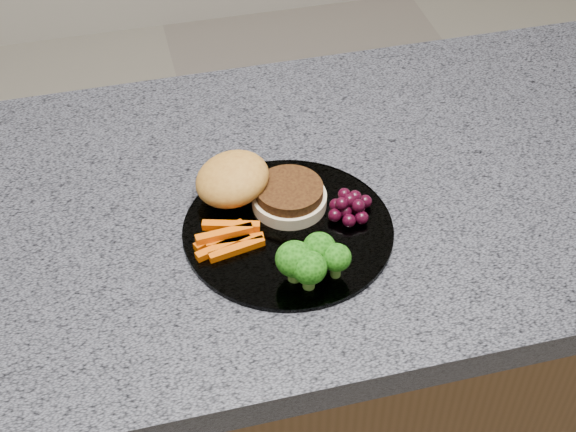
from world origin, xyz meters
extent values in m
cube|color=#4F341B|center=(0.00, 0.00, 0.43)|extent=(1.20, 0.60, 0.86)
cube|color=#54555F|center=(0.00, 0.00, 0.88)|extent=(1.20, 0.60, 0.04)
cylinder|color=white|center=(-0.02, -0.07, 0.90)|extent=(0.26, 0.26, 0.01)
cylinder|color=beige|center=(-0.01, -0.03, 0.91)|extent=(0.12, 0.12, 0.02)
cylinder|color=#40240C|center=(-0.01, -0.03, 0.93)|extent=(0.10, 0.10, 0.01)
ellipsoid|color=#B17B2C|center=(-0.08, 0.00, 0.93)|extent=(0.12, 0.12, 0.05)
cube|color=#D14E03|center=(-0.10, -0.07, 0.91)|extent=(0.07, 0.02, 0.01)
cube|color=#D14E03|center=(-0.09, -0.08, 0.91)|extent=(0.07, 0.01, 0.01)
cube|color=#D14E03|center=(-0.11, -0.08, 0.91)|extent=(0.07, 0.03, 0.01)
cube|color=#D14E03|center=(-0.09, -0.06, 0.92)|extent=(0.07, 0.03, 0.01)
cube|color=#D14E03|center=(-0.10, -0.07, 0.92)|extent=(0.07, 0.02, 0.01)
cube|color=#D14E03|center=(-0.09, -0.09, 0.91)|extent=(0.07, 0.02, 0.01)
cube|color=#D14E03|center=(-0.11, -0.07, 0.91)|extent=(0.07, 0.04, 0.01)
cylinder|color=#568731|center=(-0.04, -0.15, 0.92)|extent=(0.02, 0.02, 0.02)
ellipsoid|color=#0D3707|center=(-0.04, -0.15, 0.94)|extent=(0.04, 0.04, 0.04)
cylinder|color=#568731|center=(0.00, -0.14, 0.92)|extent=(0.01, 0.01, 0.02)
ellipsoid|color=#0D3707|center=(0.00, -0.14, 0.94)|extent=(0.04, 0.04, 0.03)
cylinder|color=#568731|center=(-0.02, -0.17, 0.92)|extent=(0.01, 0.01, 0.02)
ellipsoid|color=#0D3707|center=(-0.02, -0.17, 0.94)|extent=(0.04, 0.04, 0.04)
cylinder|color=#568731|center=(0.01, -0.16, 0.92)|extent=(0.01, 0.01, 0.02)
ellipsoid|color=#0D3707|center=(0.01, -0.16, 0.94)|extent=(0.03, 0.03, 0.03)
sphere|color=black|center=(0.05, -0.07, 0.91)|extent=(0.02, 0.02, 0.02)
sphere|color=black|center=(0.07, -0.07, 0.91)|extent=(0.02, 0.02, 0.02)
sphere|color=black|center=(0.06, -0.05, 0.91)|extent=(0.02, 0.02, 0.02)
sphere|color=black|center=(0.04, -0.05, 0.91)|extent=(0.02, 0.02, 0.02)
sphere|color=black|center=(0.04, -0.07, 0.91)|extent=(0.02, 0.02, 0.02)
sphere|color=black|center=(0.05, -0.08, 0.91)|extent=(0.02, 0.02, 0.02)
sphere|color=black|center=(0.07, -0.08, 0.91)|extent=(0.02, 0.02, 0.02)
sphere|color=black|center=(0.08, -0.05, 0.91)|extent=(0.02, 0.02, 0.02)
sphere|color=black|center=(0.06, -0.06, 0.93)|extent=(0.02, 0.02, 0.02)
sphere|color=black|center=(0.05, -0.06, 0.93)|extent=(0.02, 0.02, 0.02)
sphere|color=black|center=(0.06, -0.07, 0.93)|extent=(0.02, 0.02, 0.02)
sphere|color=black|center=(0.05, -0.05, 0.93)|extent=(0.02, 0.02, 0.02)
sphere|color=black|center=(0.06, -0.06, 0.93)|extent=(0.02, 0.02, 0.02)
camera|label=1|loc=(-0.19, -0.75, 1.60)|focal=50.00mm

